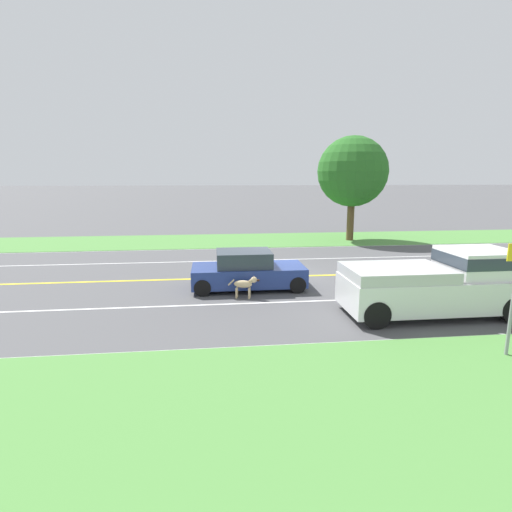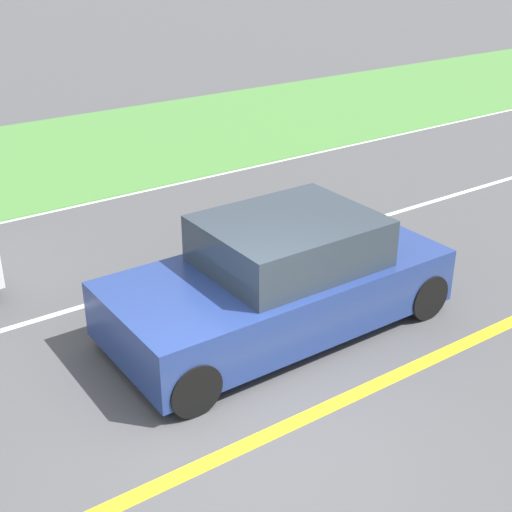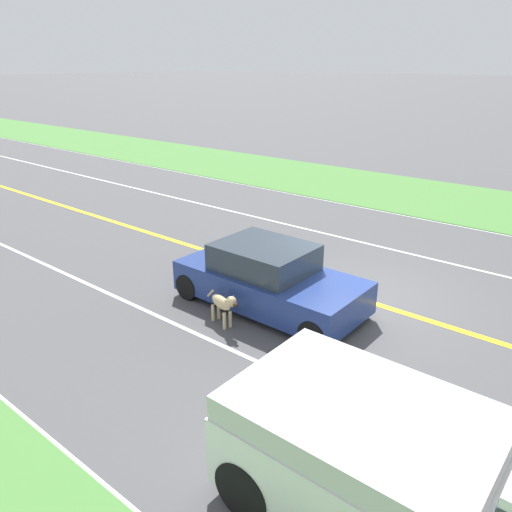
{
  "view_description": "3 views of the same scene",
  "coord_description": "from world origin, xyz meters",
  "px_view_note": "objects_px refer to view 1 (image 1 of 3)",
  "views": [
    {
      "loc": [
        16.17,
        -2.79,
        4.12
      ],
      "look_at": [
        1.66,
        -1.13,
        1.24
      ],
      "focal_mm": 28.0,
      "sensor_mm": 36.0,
      "label": 1
    },
    {
      "loc": [
        -4.54,
        3.19,
        4.66
      ],
      "look_at": [
        1.47,
        -1.0,
        1.16
      ],
      "focal_mm": 50.0,
      "sensor_mm": 36.0,
      "label": 2
    },
    {
      "loc": [
        9.55,
        4.66,
        5.14
      ],
      "look_at": [
        1.65,
        -1.78,
        1.14
      ],
      "focal_mm": 35.0,
      "sensor_mm": 36.0,
      "label": 3
    }
  ],
  "objects_px": {
    "pickup_truck": "(437,282)",
    "roadside_tree_left_near": "(353,172)",
    "ego_car": "(247,271)",
    "dog": "(245,284)"
  },
  "relations": [
    {
      "from": "roadside_tree_left_near",
      "to": "pickup_truck",
      "type": "bearing_deg",
      "value": -9.48
    },
    {
      "from": "pickup_truck",
      "to": "roadside_tree_left_near",
      "type": "distance_m",
      "value": 15.05
    },
    {
      "from": "ego_car",
      "to": "dog",
      "type": "bearing_deg",
      "value": -7.99
    },
    {
      "from": "pickup_truck",
      "to": "dog",
      "type": "bearing_deg",
      "value": -112.18
    },
    {
      "from": "pickup_truck",
      "to": "roadside_tree_left_near",
      "type": "bearing_deg",
      "value": 170.52
    },
    {
      "from": "pickup_truck",
      "to": "roadside_tree_left_near",
      "type": "xyz_separation_m",
      "value": [
        -14.44,
        2.41,
        3.48
      ]
    },
    {
      "from": "pickup_truck",
      "to": "roadside_tree_left_near",
      "type": "height_order",
      "value": "roadside_tree_left_near"
    },
    {
      "from": "ego_car",
      "to": "roadside_tree_left_near",
      "type": "height_order",
      "value": "roadside_tree_left_near"
    },
    {
      "from": "dog",
      "to": "roadside_tree_left_near",
      "type": "distance_m",
      "value": 15.1
    },
    {
      "from": "roadside_tree_left_near",
      "to": "ego_car",
      "type": "bearing_deg",
      "value": -35.92
    }
  ]
}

